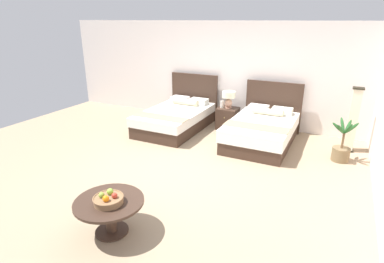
{
  "coord_description": "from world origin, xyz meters",
  "views": [
    {
      "loc": [
        2.59,
        -4.58,
        2.64
      ],
      "look_at": [
        0.04,
        0.57,
        0.55
      ],
      "focal_mm": 29.12,
      "sensor_mm": 36.0,
      "label": 1
    }
  ],
  "objects": [
    {
      "name": "potted_palm",
      "position": [
        2.72,
        1.72,
        0.24
      ],
      "size": [
        0.49,
        0.5,
        0.86
      ],
      "color": "brown",
      "rests_on": "ground"
    },
    {
      "name": "ground_plane",
      "position": [
        0.0,
        0.0,
        -0.01
      ],
      "size": [
        10.24,
        9.89,
        0.02
      ],
      "primitive_type": "cube",
      "color": "#9C8568"
    },
    {
      "name": "bed_near_window",
      "position": [
        -1.09,
        1.98,
        0.29
      ],
      "size": [
        1.35,
        2.2,
        1.24
      ],
      "color": "#3C291F",
      "rests_on": "ground"
    },
    {
      "name": "coffee_table",
      "position": [
        0.14,
        -2.0,
        0.36
      ],
      "size": [
        0.89,
        0.89,
        0.47
      ],
      "color": "#3C291F",
      "rests_on": "ground"
    },
    {
      "name": "fruit_bowl",
      "position": [
        0.17,
        -2.05,
        0.53
      ],
      "size": [
        0.38,
        0.38,
        0.16
      ],
      "color": "olive",
      "rests_on": "coffee_table"
    },
    {
      "name": "wall_back",
      "position": [
        0.0,
        3.14,
        1.3
      ],
      "size": [
        10.24,
        0.12,
        2.6
      ],
      "primitive_type": "cube",
      "color": "white",
      "rests_on": "ground"
    },
    {
      "name": "nightstand",
      "position": [
        0.07,
        2.54,
        0.27
      ],
      "size": [
        0.49,
        0.5,
        0.54
      ],
      "color": "#3C291F",
      "rests_on": "ground"
    },
    {
      "name": "floor_lamp_corner",
      "position": [
        2.86,
        2.36,
        0.67
      ],
      "size": [
        0.22,
        0.22,
        1.35
      ],
      "color": "black",
      "rests_on": "ground"
    },
    {
      "name": "bed_near_corner",
      "position": [
        1.09,
        1.97,
        0.31
      ],
      "size": [
        1.35,
        2.08,
        1.22
      ],
      "color": "#3C291F",
      "rests_on": "ground"
    },
    {
      "name": "table_lamp",
      "position": [
        0.07,
        2.56,
        0.81
      ],
      "size": [
        0.33,
        0.33,
        0.42
      ],
      "color": "tan",
      "rests_on": "nightstand"
    },
    {
      "name": "vase",
      "position": [
        -0.08,
        2.5,
        0.63
      ],
      "size": [
        0.09,
        0.09,
        0.18
      ],
      "color": "silver",
      "rests_on": "nightstand"
    }
  ]
}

